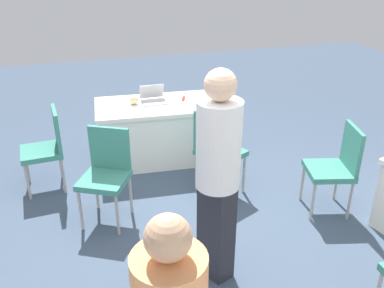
# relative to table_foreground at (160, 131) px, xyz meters

# --- Properties ---
(ground_plane) EXTENTS (14.40, 14.40, 0.00)m
(ground_plane) POSITION_rel_table_foreground_xyz_m (0.05, 1.58, -0.38)
(ground_plane) COLOR #3D4C60
(table_foreground) EXTENTS (1.64, 0.96, 0.76)m
(table_foreground) POSITION_rel_table_foreground_xyz_m (0.00, 0.00, 0.00)
(table_foreground) COLOR silver
(table_foreground) RESTS_ON ground
(chair_near_front) EXTENTS (0.58, 0.58, 0.98)m
(chair_near_front) POSITION_rel_table_foreground_xyz_m (-0.43, 0.97, 0.19)
(chair_near_front) COLOR #9E9993
(chair_near_front) RESTS_ON ground
(chair_tucked_left) EXTENTS (0.54, 0.54, 0.95)m
(chair_tucked_left) POSITION_rel_table_foreground_xyz_m (-1.46, 1.72, 0.16)
(chair_tucked_left) COLOR #9E9993
(chair_tucked_left) RESTS_ON ground
(chair_by_pillar) EXTENTS (0.47, 0.47, 0.94)m
(chair_by_pillar) POSITION_rel_table_foreground_xyz_m (1.37, 0.38, 0.16)
(chair_by_pillar) COLOR #9E9993
(chair_by_pillar) RESTS_ON ground
(chair_back_row) EXTENTS (0.60, 0.60, 0.96)m
(chair_back_row) POSITION_rel_table_foreground_xyz_m (0.80, 1.18, 0.17)
(chair_back_row) COLOR #9E9993
(chair_back_row) RESTS_ON ground
(person_attendee_standing) EXTENTS (0.45, 0.45, 1.80)m
(person_attendee_standing) POSITION_rel_table_foreground_xyz_m (0.04, 2.27, 0.63)
(person_attendee_standing) COLOR #26262D
(person_attendee_standing) RESTS_ON ground
(laptop_silver) EXTENTS (0.32, 0.29, 0.21)m
(laptop_silver) POSITION_rel_table_foreground_xyz_m (0.05, -0.08, 0.42)
(laptop_silver) COLOR silver
(laptop_silver) RESTS_ON table_foreground
(yarn_ball) EXTENTS (0.11, 0.11, 0.11)m
(yarn_ball) POSITION_rel_table_foreground_xyz_m (0.30, -0.07, 0.43)
(yarn_ball) COLOR beige
(yarn_ball) RESTS_ON table_foreground
(scissors_red) EXTENTS (0.09, 0.18, 0.01)m
(scissors_red) POSITION_rel_table_foreground_xyz_m (-0.35, -0.08, 0.38)
(scissors_red) COLOR red
(scissors_red) RESTS_ON table_foreground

